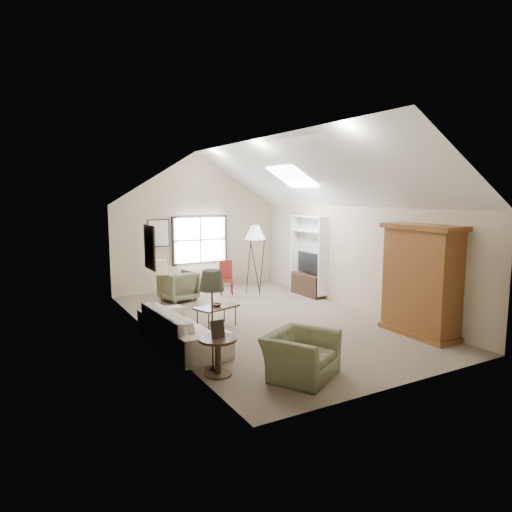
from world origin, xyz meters
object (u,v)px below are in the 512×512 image
side_table (218,356)px  side_chair (226,278)px  sofa (182,327)px  armchair_near (301,355)px  armchair_far (178,286)px  armoire (421,280)px  coffee_table (217,317)px

side_table → side_chair: bearing=63.1°
sofa → armchair_near: bearing=-157.9°
armchair_near → armchair_far: (0.09, 5.77, 0.04)m
armoire → side_table: bearing=178.9°
sofa → armchair_far: size_ratio=2.80×
armoire → side_chair: size_ratio=2.35×
armchair_far → side_table: armchair_far is taller
armoire → sofa: (-4.38, 1.68, -0.75)m
armoire → armchair_near: 3.45m
sofa → side_chair: bearing=-39.3°
armchair_near → side_table: armchair_near is taller
armchair_near → sofa: bearing=85.4°
armchair_near → side_table: bearing=117.5°
armchair_near → side_table: (-1.08, 0.69, -0.05)m
armchair_near → coffee_table: armchair_near is taller
sofa → armchair_far: 3.66m
armchair_far → side_chair: size_ratio=0.91×
armchair_far → side_chair: (1.45, 0.09, 0.08)m
sofa → coffee_table: (1.04, 0.74, -0.12)m
sofa → armchair_far: armchair_far is taller
armchair_near → armchair_far: size_ratio=1.25×
armoire → side_chair: 5.57m
armchair_near → coffee_table: (-0.03, 3.04, -0.12)m
armchair_far → side_chair: 1.46m
coffee_table → side_table: side_table is taller
sofa → armchair_near: sofa is taller
armoire → side_table: armoire is taller
coffee_table → side_chair: 3.24m
armoire → armchair_far: size_ratio=2.59×
armchair_far → side_chair: bearing=170.4°
coffee_table → side_chair: bearing=60.8°
sofa → side_table: bearing=177.0°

